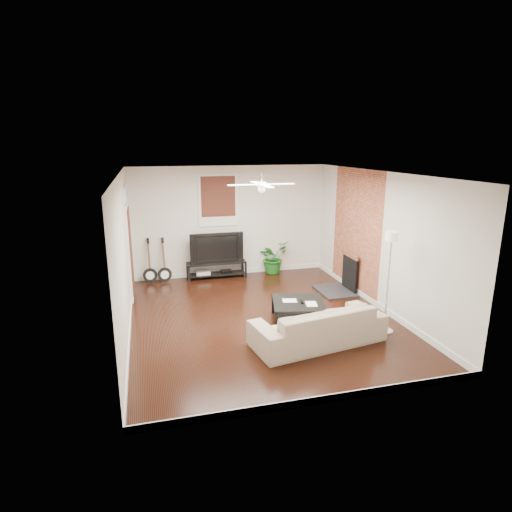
{
  "coord_description": "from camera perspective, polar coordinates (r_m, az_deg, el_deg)",
  "views": [
    {
      "loc": [
        -2.09,
        -7.53,
        3.31
      ],
      "look_at": [
        0.0,
        0.4,
        1.15
      ],
      "focal_mm": 29.84,
      "sensor_mm": 36.0,
      "label": 1
    }
  ],
  "objects": [
    {
      "name": "door_left",
      "position": [
        9.66,
        -16.62,
        1.82
      ],
      "size": [
        0.08,
        1.0,
        2.5
      ],
      "primitive_type": "cube",
      "color": "white",
      "rests_on": "wall_left"
    },
    {
      "name": "room",
      "position": [
        8.04,
        0.73,
        1.02
      ],
      "size": [
        5.01,
        6.01,
        2.81
      ],
      "color": "black",
      "rests_on": "ground"
    },
    {
      "name": "coffee_table",
      "position": [
        8.25,
        5.68,
        -7.44
      ],
      "size": [
        1.15,
        1.15,
        0.4
      ],
      "primitive_type": "cube",
      "rotation": [
        0.0,
        0.0,
        -0.23
      ],
      "color": "black",
      "rests_on": "floor"
    },
    {
      "name": "guitar_right",
      "position": [
        10.62,
        -12.24,
        -0.6
      ],
      "size": [
        0.38,
        0.29,
        1.12
      ],
      "primitive_type": null,
      "rotation": [
        0.0,
        0.0,
        0.14
      ],
      "color": "black",
      "rests_on": "floor"
    },
    {
      "name": "tv",
      "position": [
        10.76,
        -5.39,
        1.23
      ],
      "size": [
        1.34,
        0.18,
        0.77
      ],
      "primitive_type": "imported",
      "color": "black",
      "rests_on": "tv_stand"
    },
    {
      "name": "sofa",
      "position": [
        7.41,
        8.32,
        -9.1
      ],
      "size": [
        2.41,
        1.27,
        0.67
      ],
      "primitive_type": "imported",
      "rotation": [
        0.0,
        0.0,
        3.31
      ],
      "color": "#BFAA8F",
      "rests_on": "floor"
    },
    {
      "name": "fireplace",
      "position": [
        9.96,
        11.44,
        -2.17
      ],
      "size": [
        0.8,
        1.1,
        0.92
      ],
      "primitive_type": "cube",
      "color": "black",
      "rests_on": "floor"
    },
    {
      "name": "floor_lamp",
      "position": [
        7.88,
        17.3,
        -3.48
      ],
      "size": [
        0.36,
        0.36,
        1.87
      ],
      "primitive_type": null,
      "rotation": [
        0.0,
        0.0,
        0.17
      ],
      "color": "silver",
      "rests_on": "floor"
    },
    {
      "name": "window_back",
      "position": [
        10.74,
        -5.09,
        7.43
      ],
      "size": [
        1.0,
        0.06,
        1.3
      ],
      "primitive_type": "cube",
      "color": "#3F1C11",
      "rests_on": "wall_back"
    },
    {
      "name": "brick_accent",
      "position": [
        9.86,
        13.23,
        3.2
      ],
      "size": [
        0.02,
        2.2,
        2.8
      ],
      "primitive_type": "cube",
      "color": "brown",
      "rests_on": "floor"
    },
    {
      "name": "ceiling_fan",
      "position": [
        7.84,
        0.75,
        9.56
      ],
      "size": [
        1.24,
        1.24,
        0.32
      ],
      "primitive_type": null,
      "color": "white",
      "rests_on": "ceiling"
    },
    {
      "name": "guitar_left",
      "position": [
        10.64,
        -14.13,
        -0.68
      ],
      "size": [
        0.35,
        0.26,
        1.12
      ],
      "primitive_type": null,
      "rotation": [
        0.0,
        0.0,
        0.03
      ],
      "color": "black",
      "rests_on": "floor"
    },
    {
      "name": "tv_stand",
      "position": [
        10.89,
        -5.3,
        -1.84
      ],
      "size": [
        1.49,
        0.4,
        0.42
      ],
      "primitive_type": "cube",
      "color": "black",
      "rests_on": "floor"
    },
    {
      "name": "potted_plant",
      "position": [
        11.21,
        2.3,
        -0.14
      ],
      "size": [
        1.0,
        0.96,
        0.86
      ],
      "primitive_type": "imported",
      "rotation": [
        0.0,
        0.0,
        0.5
      ],
      "color": "#1C621C",
      "rests_on": "floor"
    }
  ]
}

